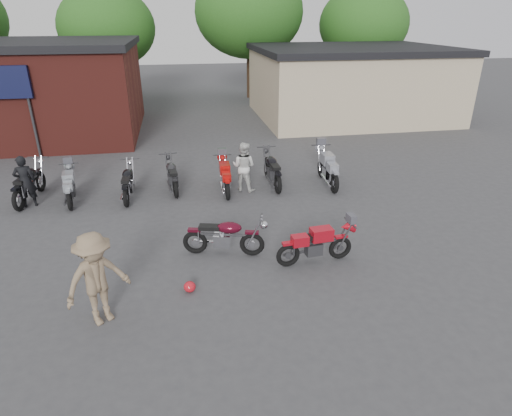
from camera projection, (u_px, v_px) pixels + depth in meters
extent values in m
plane|color=#393A3C|center=(238.00, 273.00, 9.69)|extent=(90.00, 90.00, 0.00)
cube|color=maroon|center=(3.00, 93.00, 19.91)|extent=(12.00, 8.00, 4.00)
cube|color=tan|center=(350.00, 85.00, 23.79)|extent=(10.00, 8.00, 3.50)
ellipsoid|color=red|center=(190.00, 287.00, 8.99)|extent=(0.31, 0.31, 0.23)
imported|color=black|center=(25.00, 182.00, 12.72)|extent=(0.65, 0.50, 1.60)
imported|color=silver|center=(244.00, 167.00, 13.92)|extent=(0.99, 0.94, 1.62)
imported|color=#816A4F|center=(97.00, 279.00, 7.80)|extent=(1.39, 1.23, 1.87)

